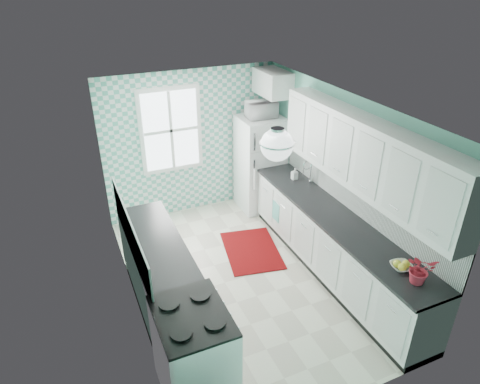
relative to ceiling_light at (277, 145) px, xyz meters
name	(u,v)px	position (x,y,z in m)	size (l,w,h in m)	color
floor	(244,278)	(0.00, 0.80, -2.33)	(3.00, 4.40, 0.02)	beige
ceiling	(245,106)	(0.00, 0.80, 0.19)	(3.00, 4.40, 0.02)	white
wall_back	(191,143)	(0.00, 3.01, -1.07)	(3.00, 0.02, 2.50)	#6ABFA6
wall_front	(348,314)	(0.00, -1.41, -1.07)	(3.00, 0.02, 2.50)	#6ABFA6
wall_left	(126,227)	(-1.51, 0.80, -1.07)	(0.02, 4.40, 2.50)	#6ABFA6
wall_right	(341,180)	(1.51, 0.80, -1.07)	(0.02, 4.40, 2.50)	#6ABFA6
accent_wall	(192,144)	(0.00, 2.99, -1.07)	(3.00, 0.01, 2.50)	#56AF9B
window	(171,130)	(-0.35, 2.96, -0.77)	(1.04, 0.05, 1.44)	white
backsplash_right	(357,196)	(1.49, 0.40, -1.13)	(0.02, 3.60, 0.51)	white
backsplash_left	(130,233)	(-1.49, 0.73, -1.13)	(0.02, 2.15, 0.51)	white
upper_cabinets_right	(365,155)	(1.33, 0.20, -0.42)	(0.33, 3.20, 0.90)	silver
upper_cabinet_fridge	(271,82)	(1.30, 2.63, -0.07)	(0.40, 0.74, 0.40)	silver
ceiling_light	(277,145)	(0.00, 0.00, 0.00)	(0.34, 0.34, 0.35)	silver
base_cabinets_right	(333,247)	(1.20, 0.40, -1.87)	(0.60, 3.60, 0.90)	white
countertop_right	(336,218)	(1.19, 0.40, -1.40)	(0.63, 3.60, 0.04)	black
base_cabinets_left	(160,277)	(-1.20, 0.73, -1.87)	(0.60, 2.15, 0.90)	white
countertop_left	(158,247)	(-1.19, 0.73, -1.40)	(0.63, 2.15, 0.04)	black
fridge	(260,164)	(1.11, 2.58, -1.48)	(0.74, 0.73, 1.69)	white
stove	(194,352)	(-1.20, -0.65, -1.78)	(0.69, 0.86, 1.03)	white
sink	(299,186)	(1.20, 1.40, -1.39)	(0.54, 0.46, 0.53)	silver
rug	(252,250)	(0.37, 1.34, -2.32)	(0.80, 1.14, 0.02)	maroon
dish_towel	(276,212)	(0.89, 1.53, -1.84)	(0.01, 0.21, 0.31)	#69BDAF
fruit_bowl	(401,267)	(1.20, -0.82, -1.35)	(0.23, 0.23, 0.06)	white
potted_plant	(420,270)	(1.20, -1.06, -1.22)	(0.30, 0.26, 0.33)	#A50E07
soap_bottle	(295,174)	(1.25, 1.64, -1.29)	(0.08, 0.09, 0.19)	#98C1D1
microwave	(261,110)	(1.11, 2.58, -0.50)	(0.49, 0.33, 0.27)	white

